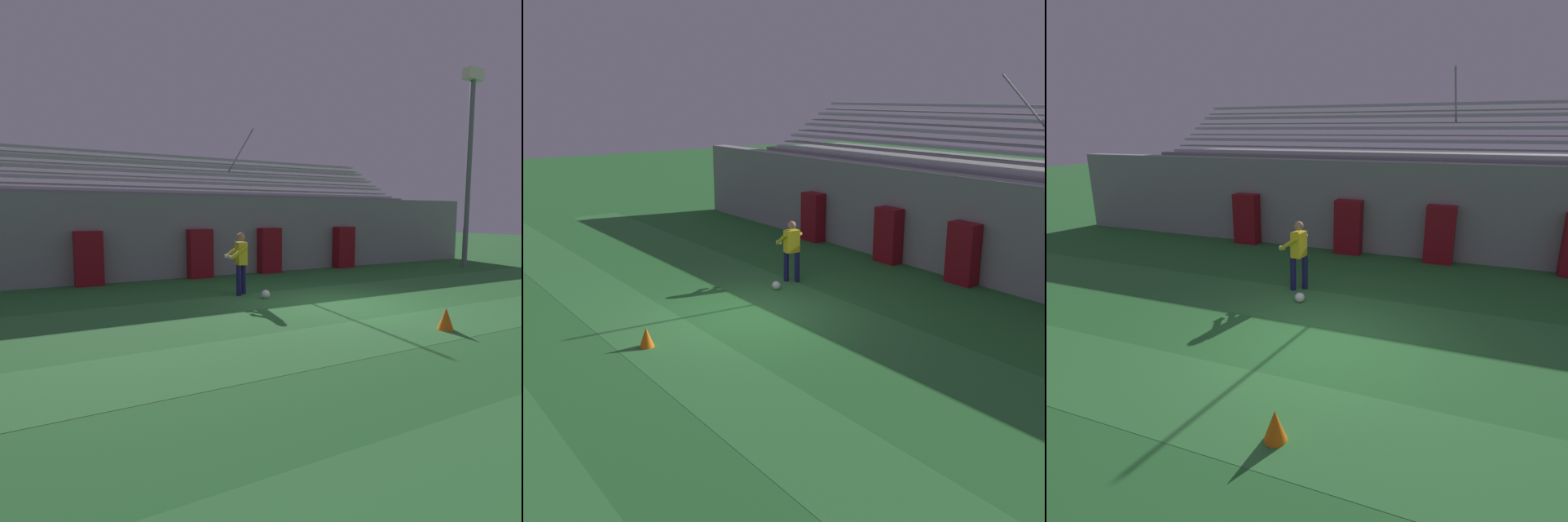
{
  "view_description": "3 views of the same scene",
  "coord_description": "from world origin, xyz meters",
  "views": [
    {
      "loc": [
        -6.57,
        -7.97,
        2.14
      ],
      "look_at": [
        -0.57,
        3.07,
        0.81
      ],
      "focal_mm": 30.0,
      "sensor_mm": 36.0,
      "label": 1
    },
    {
      "loc": [
        11.02,
        -7.22,
        4.89
      ],
      "look_at": [
        -0.87,
        1.68,
        0.84
      ],
      "focal_mm": 42.0,
      "sensor_mm": 36.0,
      "label": 2
    },
    {
      "loc": [
        2.33,
        -6.69,
        3.69
      ],
      "look_at": [
        -1.3,
        2.39,
        0.75
      ],
      "focal_mm": 30.0,
      "sensor_mm": 36.0,
      "label": 3
    }
  ],
  "objects": [
    {
      "name": "ground_plane",
      "position": [
        0.0,
        0.0,
        0.0
      ],
      "size": [
        80.0,
        80.0,
        0.0
      ],
      "primitive_type": "plane",
      "color": "#286B2D"
    },
    {
      "name": "turf_stripe_mid",
      "position": [
        0.0,
        -2.24,
        0.0
      ],
      "size": [
        28.0,
        1.88,
        0.01
      ],
      "primitive_type": "cube",
      "color": "#337A38",
      "rests_on": "ground"
    },
    {
      "name": "turf_stripe_far",
      "position": [
        0.0,
        1.53,
        0.0
      ],
      "size": [
        28.0,
        1.88,
        0.01
      ],
      "primitive_type": "cube",
      "color": "#337A38",
      "rests_on": "ground"
    },
    {
      "name": "back_wall",
      "position": [
        0.0,
        6.5,
        1.4
      ],
      "size": [
        24.0,
        0.6,
        2.8
      ],
      "primitive_type": "cube",
      "color": "gray",
      "rests_on": "ground"
    },
    {
      "name": "padding_pillar_gate_left",
      "position": [
        -1.36,
        5.95,
        0.83
      ],
      "size": [
        0.81,
        0.44,
        1.66
      ],
      "primitive_type": "cube",
      "color": "maroon",
      "rests_on": "ground"
    },
    {
      "name": "padding_pillar_gate_right",
      "position": [
        1.36,
        5.95,
        0.83
      ],
      "size": [
        0.81,
        0.44,
        1.66
      ],
      "primitive_type": "cube",
      "color": "maroon",
      "rests_on": "ground"
    },
    {
      "name": "padding_pillar_far_left",
      "position": [
        -4.91,
        5.95,
        0.83
      ],
      "size": [
        0.81,
        0.44,
        1.66
      ],
      "primitive_type": "cube",
      "color": "maroon",
      "rests_on": "ground"
    },
    {
      "name": "padding_pillar_far_right",
      "position": [
        4.84,
        5.95,
        0.83
      ],
      "size": [
        0.81,
        0.44,
        1.66
      ],
      "primitive_type": "cube",
      "color": "maroon",
      "rests_on": "ground"
    },
    {
      "name": "bleacher_stand",
      "position": [
        0.0,
        8.84,
        1.5
      ],
      "size": [
        18.0,
        4.05,
        5.43
      ],
      "color": "gray",
      "rests_on": "ground"
    },
    {
      "name": "floodlight_pole",
      "position": [
        9.35,
        3.72,
        5.0
      ],
      "size": [
        0.9,
        0.36,
        7.88
      ],
      "color": "slate",
      "rests_on": "ground"
    },
    {
      "name": "goalkeeper",
      "position": [
        -1.54,
        2.43,
        0.95
      ],
      "size": [
        0.61,
        0.62,
        1.67
      ],
      "color": "#19194C",
      "rests_on": "ground"
    },
    {
      "name": "soccer_ball",
      "position": [
        -1.19,
        1.67,
        0.11
      ],
      "size": [
        0.22,
        0.22,
        0.22
      ],
      "primitive_type": "sphere",
      "color": "white",
      "rests_on": "ground"
    },
    {
      "name": "traffic_cone",
      "position": [
        0.28,
        -2.62,
        0.21
      ],
      "size": [
        0.3,
        0.3,
        0.42
      ],
      "primitive_type": "cone",
      "color": "orange",
      "rests_on": "ground"
    }
  ]
}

